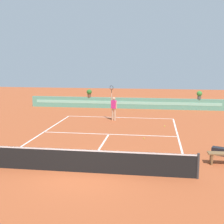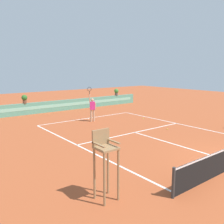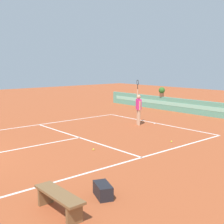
{
  "view_description": "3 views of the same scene",
  "coord_description": "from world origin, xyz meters",
  "px_view_note": "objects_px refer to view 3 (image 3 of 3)",
  "views": [
    {
      "loc": [
        2.79,
        -11.31,
        4.46
      ],
      "look_at": [
        -0.12,
        8.55,
        1.0
      ],
      "focal_mm": 48.82,
      "sensor_mm": 36.0,
      "label": 1
    },
    {
      "loc": [
        -10.09,
        -4.28,
        3.92
      ],
      "look_at": [
        -0.12,
        8.55,
        1.0
      ],
      "focal_mm": 38.94,
      "sensor_mm": 36.0,
      "label": 2
    },
    {
      "loc": [
        11.7,
        -1.55,
        3.46
      ],
      "look_at": [
        -0.12,
        8.55,
        1.0
      ],
      "focal_mm": 48.58,
      "sensor_mm": 36.0,
      "label": 3
    }
  ],
  "objects_px": {
    "gear_bag": "(103,190)",
    "tennis_ball_mid_court": "(171,142)",
    "tennis_ball_near_baseline": "(94,149)",
    "bench_courtside": "(59,198)",
    "potted_plant_left": "(162,91)",
    "tennis_player": "(139,107)"
  },
  "relations": [
    {
      "from": "bench_courtside",
      "to": "tennis_ball_mid_court",
      "type": "height_order",
      "value": "bench_courtside"
    },
    {
      "from": "gear_bag",
      "to": "potted_plant_left",
      "type": "relative_size",
      "value": 0.97
    },
    {
      "from": "tennis_player",
      "to": "potted_plant_left",
      "type": "height_order",
      "value": "tennis_player"
    },
    {
      "from": "gear_bag",
      "to": "tennis_ball_mid_court",
      "type": "bearing_deg",
      "value": 112.33
    },
    {
      "from": "tennis_player",
      "to": "tennis_ball_mid_court",
      "type": "relative_size",
      "value": 38.01
    },
    {
      "from": "bench_courtside",
      "to": "gear_bag",
      "type": "height_order",
      "value": "bench_courtside"
    },
    {
      "from": "bench_courtside",
      "to": "potted_plant_left",
      "type": "height_order",
      "value": "potted_plant_left"
    },
    {
      "from": "tennis_player",
      "to": "tennis_ball_near_baseline",
      "type": "xyz_separation_m",
      "value": [
        2.47,
        -5.09,
        -1.02
      ]
    },
    {
      "from": "tennis_player",
      "to": "tennis_ball_mid_court",
      "type": "distance_m",
      "value": 4.2
    },
    {
      "from": "tennis_player",
      "to": "tennis_ball_mid_court",
      "type": "bearing_deg",
      "value": -24.19
    },
    {
      "from": "tennis_player",
      "to": "potted_plant_left",
      "type": "bearing_deg",
      "value": 118.7
    },
    {
      "from": "gear_bag",
      "to": "potted_plant_left",
      "type": "bearing_deg",
      "value": 124.94
    },
    {
      "from": "gear_bag",
      "to": "tennis_ball_mid_court",
      "type": "distance_m",
      "value": 6.36
    },
    {
      "from": "bench_courtside",
      "to": "potted_plant_left",
      "type": "xyz_separation_m",
      "value": [
        -9.28,
        14.57,
        1.04
      ]
    },
    {
      "from": "bench_courtside",
      "to": "potted_plant_left",
      "type": "bearing_deg",
      "value": 122.49
    },
    {
      "from": "gear_bag",
      "to": "tennis_ball_mid_court",
      "type": "height_order",
      "value": "gear_bag"
    },
    {
      "from": "tennis_ball_mid_court",
      "to": "potted_plant_left",
      "type": "relative_size",
      "value": 0.09
    },
    {
      "from": "bench_courtside",
      "to": "gear_bag",
      "type": "distance_m",
      "value": 1.35
    },
    {
      "from": "gear_bag",
      "to": "tennis_ball_near_baseline",
      "type": "bearing_deg",
      "value": 146.17
    },
    {
      "from": "tennis_ball_near_baseline",
      "to": "tennis_ball_mid_court",
      "type": "distance_m",
      "value": 3.64
    },
    {
      "from": "tennis_player",
      "to": "potted_plant_left",
      "type": "xyz_separation_m",
      "value": [
        -3.11,
        5.69,
        0.36
      ]
    },
    {
      "from": "bench_courtside",
      "to": "potted_plant_left",
      "type": "distance_m",
      "value": 17.31
    }
  ]
}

